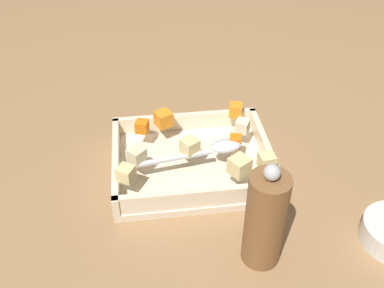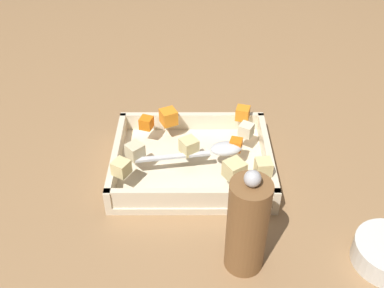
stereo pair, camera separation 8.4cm
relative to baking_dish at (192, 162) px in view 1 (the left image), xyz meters
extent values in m
plane|color=#936D47|center=(-0.01, 0.00, -0.02)|extent=(4.00, 4.00, 0.00)
cube|color=beige|center=(0.00, 0.00, -0.01)|extent=(0.30, 0.24, 0.01)
cube|color=beige|center=(0.00, -0.12, 0.02)|extent=(0.30, 0.01, 0.04)
cube|color=beige|center=(0.00, 0.12, 0.02)|extent=(0.30, 0.01, 0.04)
cube|color=beige|center=(-0.15, 0.00, 0.02)|extent=(0.01, 0.24, 0.04)
cube|color=beige|center=(0.15, 0.00, 0.02)|extent=(0.01, 0.24, 0.04)
cube|color=orange|center=(0.05, -0.08, 0.05)|extent=(0.04, 0.04, 0.03)
cube|color=orange|center=(-0.11, -0.10, 0.05)|extent=(0.03, 0.03, 0.03)
cube|color=orange|center=(-0.08, 0.01, 0.05)|extent=(0.03, 0.03, 0.02)
cube|color=orange|center=(0.09, -0.07, 0.05)|extent=(0.03, 0.03, 0.02)
cube|color=beige|center=(-0.11, -0.04, 0.05)|extent=(0.03, 0.03, 0.02)
cube|color=#E0CC89|center=(0.01, 0.01, 0.05)|extent=(0.04, 0.04, 0.03)
cube|color=beige|center=(0.11, 0.03, 0.05)|extent=(0.04, 0.04, 0.03)
cube|color=#E0CC89|center=(-0.07, 0.08, 0.05)|extent=(0.04, 0.04, 0.03)
cube|color=#E0CC89|center=(-0.13, 0.07, 0.05)|extent=(0.03, 0.03, 0.03)
cube|color=#E0CC89|center=(0.13, 0.07, 0.05)|extent=(0.04, 0.04, 0.03)
ellipsoid|color=silver|center=(-0.06, 0.01, 0.05)|extent=(0.07, 0.05, 0.02)
cube|color=silver|center=(0.04, 0.03, 0.04)|extent=(0.14, 0.03, 0.01)
cylinder|color=brown|center=(-0.08, 0.22, 0.07)|extent=(0.06, 0.06, 0.17)
sphere|color=#B7B7BC|center=(-0.08, 0.22, 0.17)|extent=(0.02, 0.02, 0.02)
camera|label=1|loc=(0.09, 0.66, 0.57)|focal=41.54mm
camera|label=2|loc=(0.00, 0.66, 0.57)|focal=41.54mm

